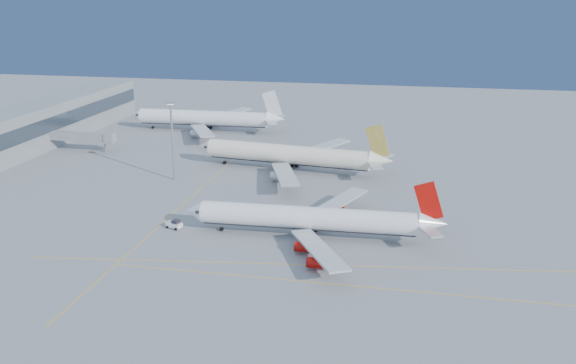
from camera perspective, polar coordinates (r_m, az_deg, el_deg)
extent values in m
plane|color=slate|center=(138.41, 2.72, -6.38)|extent=(500.00, 500.00, 0.00)
cube|color=gray|center=(254.26, -20.54, 5.16)|extent=(18.00, 110.00, 15.00)
cube|color=#3F4C59|center=(249.25, -18.77, 5.47)|extent=(0.40, 107.80, 5.00)
cube|color=gray|center=(233.65, -17.96, 3.87)|extent=(22.00, 3.00, 3.00)
cylinder|color=gray|center=(229.95, -15.95, 3.18)|extent=(0.70, 0.70, 5.20)
cube|color=gray|center=(228.47, -15.55, 3.80)|extent=(3.20, 3.60, 3.40)
cube|color=#ECAC0D|center=(125.16, 3.98, -9.03)|extent=(90.00, 0.18, 0.02)
cube|color=#ECAC0D|center=(132.98, 2.31, -7.38)|extent=(118.86, 16.88, 0.02)
cube|color=#ECAC0D|center=(175.33, -8.71, -1.45)|extent=(0.18, 140.00, 0.02)
cylinder|color=white|center=(145.65, 1.75, -3.20)|extent=(49.72, 6.41, 5.14)
cone|color=white|center=(151.63, -8.30, -2.55)|extent=(4.12, 5.24, 5.14)
cone|color=white|center=(144.32, 12.80, -3.60)|extent=(6.32, 5.04, 4.88)
cube|color=black|center=(150.95, -7.71, -2.40)|extent=(1.54, 4.92, 0.62)
cube|color=#B7B7BC|center=(132.34, 2.75, -6.00)|extent=(15.90, 24.89, 0.49)
cube|color=#B7B7BC|center=(159.05, 4.12, -2.01)|extent=(14.81, 25.26, 0.49)
cube|color=#A70C07|center=(142.62, 12.39, -1.71)|extent=(6.82, 0.57, 9.37)
cylinder|color=gray|center=(150.85, -5.94, -3.82)|extent=(0.21, 0.21, 2.04)
cylinder|color=black|center=(151.22, -5.93, -4.18)|extent=(0.99, 0.64, 0.97)
cylinder|color=gray|center=(143.28, 1.88, -4.88)|extent=(0.28, 0.28, 2.04)
cylinder|color=black|center=(143.66, 1.87, -5.25)|extent=(0.99, 0.82, 0.97)
cylinder|color=gray|center=(149.98, 2.28, -3.86)|extent=(0.28, 0.28, 2.04)
cylinder|color=black|center=(150.35, 2.28, -4.22)|extent=(0.99, 0.82, 0.97)
cylinder|color=#A70C07|center=(137.66, 1.51, -5.80)|extent=(4.31, 2.32, 2.21)
cylinder|color=#A70C07|center=(130.18, 2.63, -7.20)|extent=(4.31, 2.32, 2.21)
cylinder|color=#A70C07|center=(155.66, 2.61, -3.06)|extent=(4.31, 2.32, 2.21)
cylinder|color=#A70C07|center=(162.47, 4.29, -2.22)|extent=(4.31, 2.32, 2.21)
cylinder|color=silver|center=(198.62, -0.07, 2.49)|extent=(52.50, 12.60, 5.72)
cone|color=silver|center=(209.45, -7.40, 3.11)|extent=(5.24, 6.27, 5.72)
cone|color=silver|center=(191.01, 8.34, 1.91)|extent=(7.69, 6.32, 5.44)
cube|color=black|center=(208.48, -6.94, 3.24)|extent=(2.31, 5.60, 0.70)
cube|color=#B7B7BC|center=(183.14, -0.28, 0.73)|extent=(13.76, 28.30, 0.55)
cube|color=#B7B7BC|center=(212.09, 2.58, 2.97)|extent=(19.87, 26.27, 0.55)
cube|color=#B79E44|center=(189.93, 7.97, 3.58)|extent=(7.71, 1.47, 10.62)
cylinder|color=gray|center=(207.36, -5.66, 2.04)|extent=(0.24, 0.24, 2.31)
cylinder|color=black|center=(207.66, -5.65, 1.74)|extent=(1.19, 0.84, 1.10)
cylinder|color=gray|center=(195.50, -0.19, 1.21)|extent=(0.32, 0.32, 2.31)
cylinder|color=black|center=(195.82, -0.19, 0.88)|extent=(1.21, 1.04, 1.10)
cylinder|color=gray|center=(202.90, 0.58, 1.79)|extent=(0.32, 0.32, 2.31)
cylinder|color=black|center=(203.21, 0.58, 1.48)|extent=(1.21, 1.04, 1.10)
cylinder|color=#B7B7BC|center=(187.15, -0.82, 0.48)|extent=(5.11, 3.13, 2.51)
cylinder|color=#B7B7BC|center=(210.78, 1.61, 2.37)|extent=(5.11, 3.13, 2.51)
cylinder|color=white|center=(256.43, -7.58, 5.68)|extent=(51.87, 6.79, 5.80)
cone|color=white|center=(266.46, -13.37, 5.79)|extent=(4.77, 5.89, 5.80)
cone|color=white|center=(248.81, -1.07, 5.62)|extent=(7.35, 5.65, 5.51)
cube|color=black|center=(265.56, -12.99, 5.92)|extent=(1.76, 5.54, 0.72)
cube|color=#B7B7BC|center=(240.68, -7.63, 4.55)|extent=(17.48, 27.32, 0.57)
cube|color=#B7B7BC|center=(270.09, -5.57, 5.97)|extent=(16.61, 27.60, 0.57)
cube|color=silver|center=(248.06, -1.43, 6.94)|extent=(7.97, 0.62, 10.95)
cylinder|color=gray|center=(264.43, -11.94, 5.02)|extent=(0.25, 0.25, 2.38)
cylinder|color=black|center=(264.67, -11.93, 4.77)|extent=(1.15, 0.75, 1.14)
cylinder|color=gray|center=(252.97, -7.61, 4.71)|extent=(0.33, 0.33, 2.38)
cylinder|color=black|center=(253.22, -7.60, 4.44)|extent=(1.16, 0.95, 1.14)
cylinder|color=gray|center=(260.68, -7.05, 5.09)|extent=(0.33, 0.33, 2.38)
cylinder|color=black|center=(260.92, -7.04, 4.84)|extent=(1.16, 0.95, 1.14)
cylinder|color=#B7B7BC|center=(244.60, -8.06, 4.26)|extent=(5.02, 2.68, 2.59)
cylinder|color=#B7B7BC|center=(268.65, -6.32, 5.47)|extent=(5.02, 2.68, 2.59)
cube|color=white|center=(154.38, -10.08, -3.76)|extent=(4.17, 3.00, 1.13)
cube|color=black|center=(153.73, -9.94, -3.51)|extent=(1.94, 2.00, 0.85)
cylinder|color=black|center=(154.69, -10.68, -3.96)|extent=(0.73, 0.53, 0.66)
cylinder|color=black|center=(156.07, -10.21, -3.74)|extent=(0.73, 0.53, 0.66)
cylinder|color=black|center=(153.05, -9.94, -4.15)|extent=(0.73, 0.53, 0.66)
cylinder|color=black|center=(154.44, -9.46, -3.93)|extent=(0.73, 0.53, 0.66)
cylinder|color=gray|center=(190.03, -10.23, 3.50)|extent=(0.64, 0.64, 22.87)
cube|color=gray|center=(187.73, -10.41, 6.95)|extent=(2.01, 2.01, 0.46)
cube|color=white|center=(187.79, -10.41, 6.84)|extent=(1.46, 1.46, 0.23)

